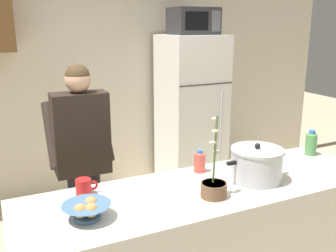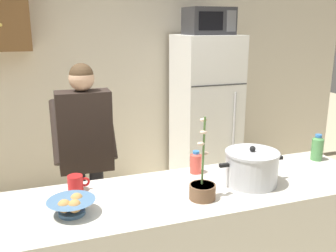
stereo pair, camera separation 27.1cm
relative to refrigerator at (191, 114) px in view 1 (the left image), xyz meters
The scene contains 10 objects.
back_wall_unit 1.37m from the refrigerator, 160.96° to the left, with size 6.00×0.48×2.60m.
refrigerator is the anchor object (origin of this frame).
microwave 1.02m from the refrigerator, 89.93° to the right, with size 0.48×0.37×0.28m.
person_near_pot 1.73m from the refrigerator, 147.34° to the right, with size 0.49×0.41×1.60m.
cooking_pot 1.98m from the refrigerator, 106.82° to the right, with size 0.44×0.33×0.24m.
coffee_mug 2.29m from the refrigerator, 134.48° to the right, with size 0.13×0.09×0.10m.
bread_bowl 2.54m from the refrigerator, 130.75° to the right, with size 0.25×0.25×0.10m.
bottle_near_edge 1.82m from the refrigerator, 117.02° to the right, with size 0.08×0.08×0.15m.
bottle_mid_counter 1.69m from the refrigerator, 86.40° to the right, with size 0.08×0.08×0.19m.
potted_orchid 2.19m from the refrigerator, 115.44° to the right, with size 0.15×0.15×0.48m.
Camera 1 is at (-1.12, -1.81, 1.88)m, focal length 40.47 mm.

